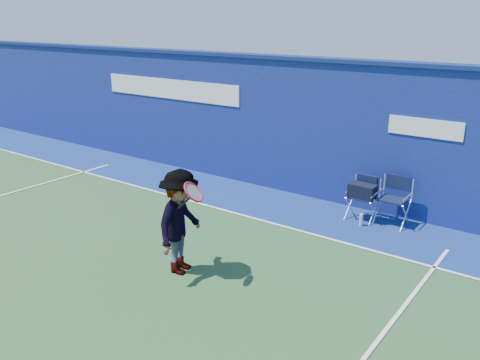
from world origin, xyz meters
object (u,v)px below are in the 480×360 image
Objects in this scene: directors_chair_right at (392,210)px; tennis_player at (180,222)px; directors_chair_left at (362,202)px; water_bottle at (361,220)px.

directors_chair_right is 0.55× the size of tennis_player.
directors_chair_right is (0.57, 0.13, -0.08)m from directors_chair_left.
tennis_player is at bearing -114.83° from water_bottle.
directors_chair_right reaches higher than directors_chair_left.
directors_chair_left is 3.58× the size of water_bottle.
tennis_player reaches higher than directors_chair_left.
tennis_player reaches higher than water_bottle.
water_bottle is (0.13, -0.31, -0.25)m from directors_chair_left.
directors_chair_left is 4.04m from tennis_player.
water_bottle is (-0.44, -0.44, -0.17)m from directors_chair_right.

